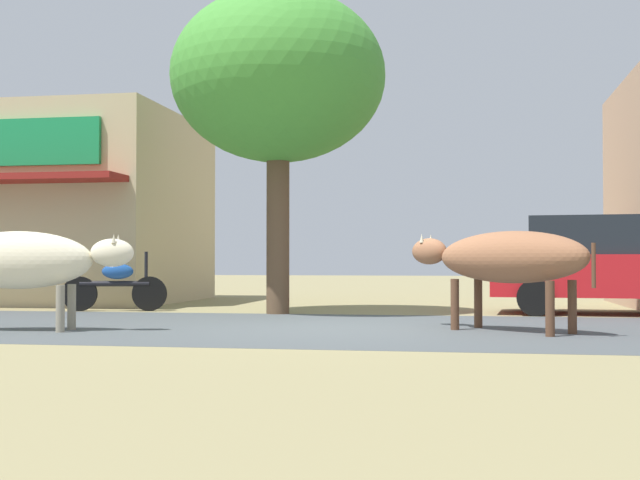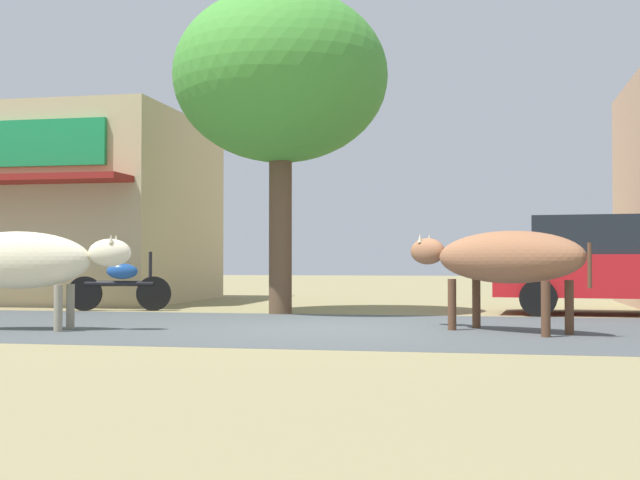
{
  "view_description": "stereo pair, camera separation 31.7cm",
  "coord_description": "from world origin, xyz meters",
  "px_view_note": "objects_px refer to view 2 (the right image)",
  "views": [
    {
      "loc": [
        1.82,
        -11.3,
        0.9
      ],
      "look_at": [
        -0.4,
        1.35,
        1.21
      ],
      "focal_mm": 48.0,
      "sensor_mm": 36.0,
      "label": 1
    },
    {
      "loc": [
        2.13,
        -11.24,
        0.9
      ],
      "look_at": [
        -0.4,
        1.35,
        1.21
      ],
      "focal_mm": 48.0,
      "sensor_mm": 36.0,
      "label": 2
    }
  ],
  "objects_px": {
    "parked_hatchback_car": "(618,264)",
    "roadside_tree": "(281,78)",
    "cow_far_dark": "(504,258)",
    "cow_near_brown": "(22,261)",
    "parked_motorcycle": "(121,285)"
  },
  "relations": [
    {
      "from": "roadside_tree",
      "to": "cow_near_brown",
      "type": "distance_m",
      "value": 5.64
    },
    {
      "from": "roadside_tree",
      "to": "cow_far_dark",
      "type": "relative_size",
      "value": 2.24
    },
    {
      "from": "parked_hatchback_car",
      "to": "cow_far_dark",
      "type": "distance_m",
      "value": 4.36
    },
    {
      "from": "roadside_tree",
      "to": "parked_motorcycle",
      "type": "distance_m",
      "value": 4.65
    },
    {
      "from": "parked_motorcycle",
      "to": "cow_near_brown",
      "type": "distance_m",
      "value": 4.29
    },
    {
      "from": "parked_hatchback_car",
      "to": "cow_far_dark",
      "type": "relative_size",
      "value": 1.75
    },
    {
      "from": "parked_motorcycle",
      "to": "parked_hatchback_car",
      "type": "bearing_deg",
      "value": 4.22
    },
    {
      "from": "roadside_tree",
      "to": "cow_far_dark",
      "type": "bearing_deg",
      "value": -39.86
    },
    {
      "from": "cow_near_brown",
      "to": "parked_motorcycle",
      "type": "bearing_deg",
      "value": 97.54
    },
    {
      "from": "roadside_tree",
      "to": "parked_hatchback_car",
      "type": "bearing_deg",
      "value": 8.64
    },
    {
      "from": "roadside_tree",
      "to": "parked_motorcycle",
      "type": "xyz_separation_m",
      "value": [
        -3.0,
        0.21,
        -3.54
      ]
    },
    {
      "from": "parked_hatchback_car",
      "to": "roadside_tree",
      "type": "bearing_deg",
      "value": -171.36
    },
    {
      "from": "parked_hatchback_car",
      "to": "cow_near_brown",
      "type": "bearing_deg",
      "value": -148.79
    },
    {
      "from": "roadside_tree",
      "to": "cow_far_dark",
      "type": "distance_m",
      "value": 5.7
    },
    {
      "from": "roadside_tree",
      "to": "cow_far_dark",
      "type": "xyz_separation_m",
      "value": [
        3.68,
        -3.07,
        -3.08
      ]
    }
  ]
}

